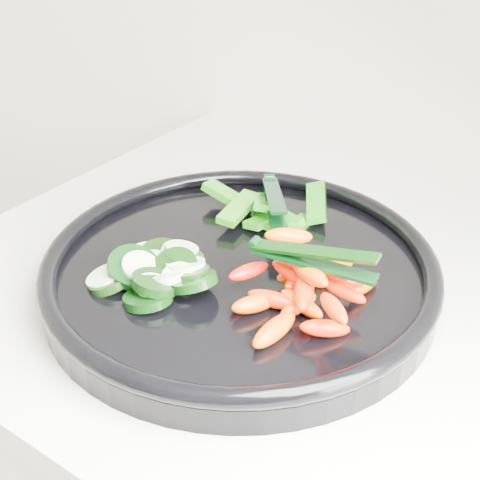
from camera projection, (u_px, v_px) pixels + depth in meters
The scene contains 6 objects.
veggie_tray at pixel (240, 271), 0.63m from camera, with size 0.44×0.44×0.04m.
cucumber_pile at pixel (157, 269), 0.61m from camera, with size 0.13×0.12×0.04m.
carrot_pile at pixel (305, 287), 0.57m from camera, with size 0.13×0.16×0.05m.
pepper_pile at pixel (268, 209), 0.71m from camera, with size 0.14×0.13×0.04m.
tong_carrot at pixel (309, 256), 0.56m from camera, with size 0.11×0.03×0.02m.
tong_pepper at pixel (274, 198), 0.70m from camera, with size 0.08×0.10×0.02m.
Camera 1 is at (-0.40, 1.21, 1.31)m, focal length 50.00 mm.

